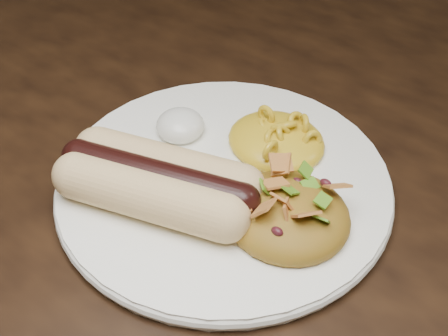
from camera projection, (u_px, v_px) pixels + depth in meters
The scene contains 7 objects.
table at pixel (405, 205), 0.61m from camera, with size 1.60×0.90×0.75m.
plate at pixel (224, 184), 0.49m from camera, with size 0.26×0.26×0.01m, color white.
hotdog at pixel (158, 181), 0.45m from camera, with size 0.13×0.10×0.04m.
mac_and_cheese at pixel (277, 130), 0.50m from camera, with size 0.08×0.07×0.03m, color gold.
sour_cream at pixel (180, 121), 0.52m from camera, with size 0.04×0.04×0.02m, color silver.
taco_salad at pixel (288, 207), 0.44m from camera, with size 0.09×0.09×0.04m.
fork at pixel (195, 187), 0.49m from camera, with size 0.02×0.16×0.00m, color white.
Camera 1 is at (0.12, -0.44, 1.10)m, focal length 50.00 mm.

